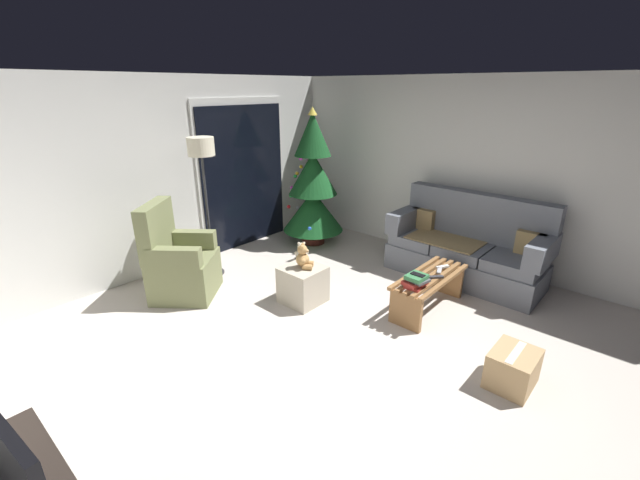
{
  "coord_description": "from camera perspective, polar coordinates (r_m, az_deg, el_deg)",
  "views": [
    {
      "loc": [
        -2.55,
        -1.91,
        2.35
      ],
      "look_at": [
        0.4,
        0.7,
        0.85
      ],
      "focal_mm": 22.76,
      "sensor_mm": 36.0,
      "label": 1
    }
  ],
  "objects": [
    {
      "name": "christmas_tree",
      "position": [
        6.24,
        -1.01,
        7.56
      ],
      "size": [
        0.95,
        0.94,
        2.08
      ],
      "color": "#4C1E19",
      "rests_on": "ground"
    },
    {
      "name": "remote_graphite",
      "position": [
        4.55,
        16.03,
        -5.02
      ],
      "size": [
        0.15,
        0.14,
        0.02
      ],
      "primitive_type": "cube",
      "rotation": [
        0.0,
        0.0,
        0.85
      ],
      "color": "#333338",
      "rests_on": "coffee_table"
    },
    {
      "name": "floor_lamp",
      "position": [
        5.19,
        -16.23,
        10.67
      ],
      "size": [
        0.32,
        0.32,
        1.78
      ],
      "color": "#2D2D30",
      "rests_on": "ground"
    },
    {
      "name": "teddy_bear_cream_by_tree",
      "position": [
        5.81,
        -2.63,
        -1.75
      ],
      "size": [
        0.21,
        0.21,
        0.29
      ],
      "color": "beige",
      "rests_on": "ground"
    },
    {
      "name": "armchair",
      "position": [
        5.04,
        -19.18,
        -3.15
      ],
      "size": [
        0.96,
        0.96,
        1.13
      ],
      "color": "olive",
      "rests_on": "ground"
    },
    {
      "name": "wall_back",
      "position": [
        5.69,
        -21.14,
        8.32
      ],
      "size": [
        5.72,
        0.12,
        2.5
      ],
      "primitive_type": "cube",
      "color": "silver",
      "rests_on": "ground"
    },
    {
      "name": "remote_white",
      "position": [
        4.82,
        16.86,
        -3.63
      ],
      "size": [
        0.16,
        0.11,
        0.02
      ],
      "primitive_type": "cube",
      "rotation": [
        0.0,
        0.0,
        4.22
      ],
      "color": "silver",
      "rests_on": "coffee_table"
    },
    {
      "name": "remote_silver",
      "position": [
        4.71,
        16.44,
        -4.15
      ],
      "size": [
        0.16,
        0.1,
        0.02
      ],
      "primitive_type": "cube",
      "rotation": [
        0.0,
        0.0,
        5.07
      ],
      "color": "#ADADB2",
      "rests_on": "coffee_table"
    },
    {
      "name": "television",
      "position": [
        2.0,
        -37.84,
        -23.7
      ],
      "size": [
        0.23,
        0.84,
        0.61
      ],
      "color": "black",
      "rests_on": "media_shelf"
    },
    {
      "name": "ground_plane",
      "position": [
        3.96,
        3.89,
        -15.62
      ],
      "size": [
        7.0,
        7.0,
        0.0
      ],
      "primitive_type": "plane",
      "color": "#BCB2A8"
    },
    {
      "name": "wall_right",
      "position": [
        5.84,
        21.9,
        8.5
      ],
      "size": [
        0.12,
        6.0,
        2.5
      ],
      "primitive_type": "cube",
      "color": "silver",
      "rests_on": "ground"
    },
    {
      "name": "ottoman",
      "position": [
        4.69,
        -2.41,
        -6.28
      ],
      "size": [
        0.44,
        0.44,
        0.43
      ],
      "primitive_type": "cube",
      "color": "#B2A893",
      "rests_on": "ground"
    },
    {
      "name": "cell_phone",
      "position": [
        4.25,
        13.59,
        -4.74
      ],
      "size": [
        0.07,
        0.15,
        0.01
      ],
      "primitive_type": "cube",
      "rotation": [
        0.0,
        0.0,
        -0.03
      ],
      "color": "black",
      "rests_on": "book_stack"
    },
    {
      "name": "couch",
      "position": [
        5.54,
        19.94,
        -1.08
      ],
      "size": [
        0.8,
        1.95,
        1.08
      ],
      "color": "slate",
      "rests_on": "ground"
    },
    {
      "name": "teddy_bear_honey",
      "position": [
        4.54,
        -2.34,
        -2.51
      ],
      "size": [
        0.21,
        0.22,
        0.29
      ],
      "color": "tan",
      "rests_on": "ottoman"
    },
    {
      "name": "patio_door_frame",
      "position": [
        6.32,
        -10.7,
        9.07
      ],
      "size": [
        1.6,
        0.02,
        2.2
      ],
      "primitive_type": "cube",
      "color": "silver",
      "rests_on": "ground"
    },
    {
      "name": "coffee_table",
      "position": [
        4.66,
        15.06,
        -6.36
      ],
      "size": [
        1.1,
        0.4,
        0.42
      ],
      "color": "olive",
      "rests_on": "ground"
    },
    {
      "name": "patio_door_glass",
      "position": [
        6.31,
        -10.57,
        8.61
      ],
      "size": [
        1.5,
        0.02,
        2.1
      ],
      "primitive_type": "cube",
      "color": "black",
      "rests_on": "ground"
    },
    {
      "name": "cardboard_box_taped_mid_floor",
      "position": [
        3.87,
        25.46,
        -15.99
      ],
      "size": [
        0.42,
        0.34,
        0.32
      ],
      "color": "tan",
      "rests_on": "ground"
    },
    {
      "name": "book_stack",
      "position": [
        4.28,
        13.35,
        -5.6
      ],
      "size": [
        0.26,
        0.24,
        0.14
      ],
      "color": "#A32D28",
      "rests_on": "coffee_table"
    }
  ]
}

